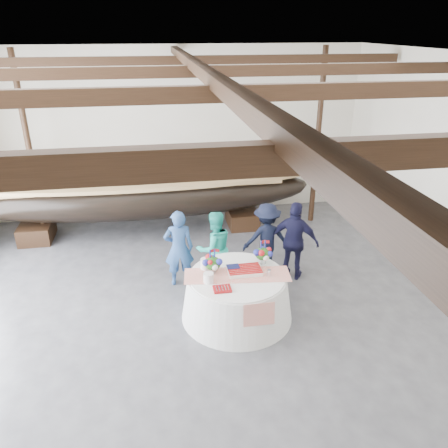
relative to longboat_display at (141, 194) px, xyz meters
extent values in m
cube|color=#3D3D42|center=(1.06, -4.75, -1.05)|extent=(10.00, 12.00, 0.01)
cube|color=silver|center=(1.06, 1.25, 1.20)|extent=(10.00, 0.02, 4.50)
cube|color=white|center=(1.06, -4.75, 3.45)|extent=(10.00, 12.00, 0.01)
cube|color=black|center=(1.06, -8.25, 3.20)|extent=(9.80, 0.12, 0.18)
cube|color=black|center=(1.06, -5.75, 3.20)|extent=(9.80, 0.12, 0.18)
cube|color=black|center=(1.06, -3.25, 3.20)|extent=(9.80, 0.12, 0.18)
cube|color=black|center=(1.06, -0.75, 3.20)|extent=(9.80, 0.12, 0.18)
cube|color=black|center=(1.06, -4.75, 3.33)|extent=(0.15, 11.76, 0.15)
cylinder|color=black|center=(-2.44, 0.00, 1.20)|extent=(0.14, 0.14, 4.50)
cylinder|color=black|center=(4.56, 0.00, 1.20)|extent=(0.14, 0.14, 4.50)
cube|color=black|center=(-2.63, 0.00, -0.83)|extent=(0.77, 0.98, 0.44)
cube|color=black|center=(2.63, 0.00, -0.83)|extent=(0.77, 0.98, 0.44)
ellipsoid|color=black|center=(0.00, 0.00, -0.01)|extent=(8.75, 1.75, 1.20)
cube|color=#9E7A4C|center=(0.00, 0.00, 0.32)|extent=(7.00, 1.15, 0.07)
cone|color=white|center=(1.70, -3.95, -0.63)|extent=(2.03, 2.03, 0.84)
cylinder|color=white|center=(1.70, -3.95, -0.20)|extent=(1.72, 1.72, 0.04)
cube|color=red|center=(1.70, -3.95, -0.18)|extent=(1.93, 0.76, 0.01)
cube|color=white|center=(1.84, -3.88, -0.14)|extent=(0.60, 0.40, 0.07)
cylinder|color=white|center=(1.16, -4.10, -0.09)|extent=(0.18, 0.18, 0.18)
cylinder|color=white|center=(1.17, -3.63, -0.08)|extent=(0.18, 0.18, 0.20)
cube|color=maroon|center=(1.36, -4.37, -0.16)|extent=(0.30, 0.24, 0.03)
cone|color=silver|center=(2.25, -4.07, -0.12)|extent=(0.09, 0.09, 0.12)
imported|color=navy|center=(0.75, -2.65, -0.23)|extent=(0.61, 0.41, 1.64)
imported|color=#21AE9A|center=(1.47, -2.73, -0.25)|extent=(0.90, 0.78, 1.59)
imported|color=black|center=(2.64, -2.42, -0.27)|extent=(1.02, 0.60, 1.56)
imported|color=black|center=(3.13, -2.81, -0.19)|extent=(1.07, 0.88, 1.71)
camera|label=1|loc=(0.34, -10.49, 3.87)|focal=35.00mm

